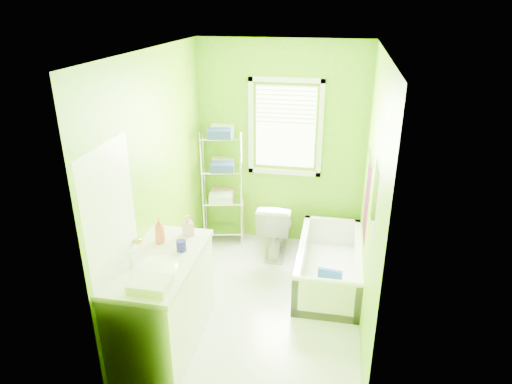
% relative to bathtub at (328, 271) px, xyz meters
% --- Properties ---
extents(ground, '(2.90, 2.90, 0.00)m').
position_rel_bathtub_xyz_m(ground, '(-0.70, -0.50, -0.15)').
color(ground, silver).
rests_on(ground, ground).
extents(room_envelope, '(2.14, 2.94, 2.62)m').
position_rel_bathtub_xyz_m(room_envelope, '(-0.70, -0.50, 1.39)').
color(room_envelope, '#65A708').
rests_on(room_envelope, ground).
extents(window, '(0.92, 0.05, 1.22)m').
position_rel_bathtub_xyz_m(window, '(-0.65, 0.93, 1.46)').
color(window, white).
rests_on(window, ground).
extents(door, '(0.09, 0.80, 2.00)m').
position_rel_bathtub_xyz_m(door, '(-1.74, -1.49, 0.85)').
color(door, white).
rests_on(door, ground).
extents(right_wall_decor, '(0.04, 1.48, 1.17)m').
position_rel_bathtub_xyz_m(right_wall_decor, '(0.33, -0.52, 1.17)').
color(right_wall_decor, '#45081E').
rests_on(right_wall_decor, ground).
extents(bathtub, '(0.70, 1.49, 0.48)m').
position_rel_bathtub_xyz_m(bathtub, '(0.00, 0.00, 0.00)').
color(bathtub, white).
rests_on(bathtub, ground).
extents(toilet, '(0.43, 0.73, 0.73)m').
position_rel_bathtub_xyz_m(toilet, '(-0.70, 0.56, 0.21)').
color(toilet, white).
rests_on(toilet, ground).
extents(vanity, '(0.63, 1.23, 1.17)m').
position_rel_bathtub_xyz_m(vanity, '(-1.45, -1.31, 0.34)').
color(vanity, white).
rests_on(vanity, ground).
extents(wire_shelf_unit, '(0.57, 0.47, 1.55)m').
position_rel_bathtub_xyz_m(wire_shelf_unit, '(-1.42, 0.79, 0.79)').
color(wire_shelf_unit, silver).
rests_on(wire_shelf_unit, ground).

